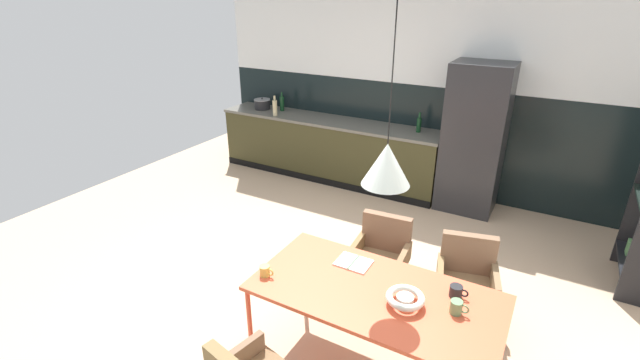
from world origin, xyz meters
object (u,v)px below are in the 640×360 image
object	(u,v)px
fruit_bowl	(405,298)
bottle_wine_green	(419,124)
open_book	(353,263)
mug_tall_blue	(457,307)
dining_table	(375,296)
bottle_vinegar_dark	(282,103)
mug_dark_espresso	(265,271)
refrigerator_column	(474,139)
armchair_facing_counter	(467,272)
armchair_corner_seat	(382,249)
cooking_pot	(262,104)
bottle_spice_small	(275,108)
mug_short_terracotta	(456,291)
pendant_lamp_over_table_near	(387,164)

from	to	relation	value
fruit_bowl	bottle_wine_green	distance (m)	3.39
open_book	mug_tall_blue	size ratio (longest dim) A/B	2.10
dining_table	bottle_vinegar_dark	bearing A→B (deg)	132.60
bottle_wine_green	fruit_bowl	bearing A→B (deg)	-73.42
dining_table	mug_dark_espresso	xyz separation A→B (m)	(-0.79, -0.23, 0.08)
fruit_bowl	open_book	size ratio (longest dim) A/B	1.00
refrigerator_column	armchair_facing_counter	world-z (taller)	refrigerator_column
armchair_facing_counter	mug_dark_espresso	bearing A→B (deg)	28.63
mug_dark_espresso	bottle_vinegar_dark	world-z (taller)	bottle_vinegar_dark
armchair_corner_seat	mug_tall_blue	size ratio (longest dim) A/B	6.38
cooking_pot	bottle_wine_green	size ratio (longest dim) A/B	0.97
open_book	dining_table	bearing A→B (deg)	-39.22
mug_tall_blue	bottle_spice_small	bearing A→B (deg)	140.12
fruit_bowl	bottle_wine_green	world-z (taller)	bottle_wine_green
bottle_vinegar_dark	mug_short_terracotta	bearing A→B (deg)	-40.90
dining_table	fruit_bowl	size ratio (longest dim) A/B	6.67
fruit_bowl	pendant_lamp_over_table_near	bearing A→B (deg)	159.54
bottle_wine_green	armchair_facing_counter	bearing A→B (deg)	-62.37
armchair_facing_counter	cooking_pot	xyz separation A→B (m)	(-3.78, 2.27, 0.50)
open_book	pendant_lamp_over_table_near	size ratio (longest dim) A/B	0.19
dining_table	bottle_spice_small	bearing A→B (deg)	134.69
armchair_facing_counter	pendant_lamp_over_table_near	distance (m)	1.54
mug_short_terracotta	open_book	bearing A→B (deg)	179.31
dining_table	cooking_pot	size ratio (longest dim) A/B	6.71
open_book	cooking_pot	world-z (taller)	cooking_pot
dining_table	pendant_lamp_over_table_near	distance (m)	0.99
mug_short_terracotta	bottle_spice_small	world-z (taller)	bottle_spice_small
fruit_bowl	dining_table	bearing A→B (deg)	171.15
mug_dark_espresso	bottle_vinegar_dark	size ratio (longest dim) A/B	0.39
cooking_pot	bottle_wine_green	world-z (taller)	bottle_wine_green
fruit_bowl	bottle_vinegar_dark	xyz separation A→B (m)	(-3.21, 3.28, 0.25)
dining_table	bottle_spice_small	world-z (taller)	bottle_spice_small
mug_short_terracotta	mug_dark_espresso	xyz separation A→B (m)	(-1.29, -0.46, -0.00)
cooking_pot	bottle_spice_small	bearing A→B (deg)	-30.19
fruit_bowl	mug_short_terracotta	distance (m)	0.38
armchair_corner_seat	pendant_lamp_over_table_near	xyz separation A→B (m)	(0.29, -0.83, 1.18)
refrigerator_column	cooking_pot	xyz separation A→B (m)	(-3.32, 0.03, 0.04)
bottle_spice_small	bottle_vinegar_dark	size ratio (longest dim) A/B	1.04
mug_tall_blue	mug_short_terracotta	bearing A→B (deg)	104.07
armchair_corner_seat	cooking_pot	xyz separation A→B (m)	(-3.03, 2.30, 0.49)
mug_dark_espresso	bottle_wine_green	size ratio (longest dim) A/B	0.43
mug_tall_blue	cooking_pot	size ratio (longest dim) A/B	0.48
armchair_facing_counter	pendant_lamp_over_table_near	size ratio (longest dim) A/B	0.56
armchair_corner_seat	bottle_vinegar_dark	distance (m)	3.62
cooking_pot	bottle_spice_small	size ratio (longest dim) A/B	0.84
fruit_bowl	mug_dark_espresso	xyz separation A→B (m)	(-1.01, -0.20, -0.01)
armchair_facing_counter	bottle_wine_green	xyz separation A→B (m)	(-1.20, 2.30, 0.53)
refrigerator_column	open_book	size ratio (longest dim) A/B	7.25
mug_tall_blue	mug_dark_espresso	world-z (taller)	mug_tall_blue
mug_dark_espresso	mug_tall_blue	bearing A→B (deg)	12.06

